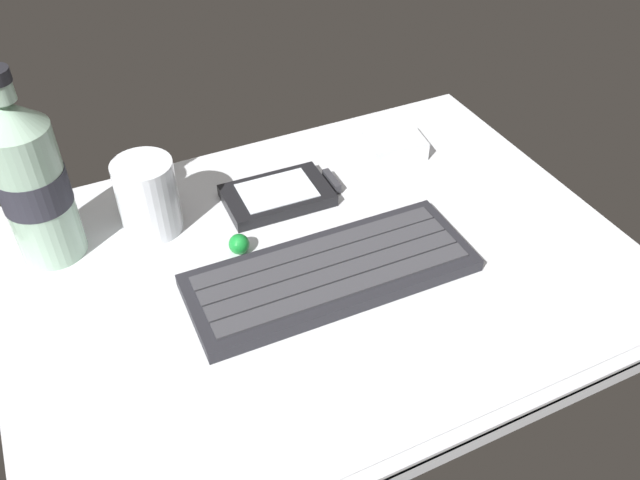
{
  "coord_description": "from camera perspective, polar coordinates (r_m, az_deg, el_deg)",
  "views": [
    {
      "loc": [
        -21.37,
        -45.02,
        46.79
      ],
      "look_at": [
        0.0,
        0.0,
        3.0
      ],
      "focal_mm": 36.96,
      "sensor_mm": 36.0,
      "label": 1
    }
  ],
  "objects": [
    {
      "name": "ground_plane",
      "position": [
        0.69,
        0.08,
        -2.61
      ],
      "size": [
        64.0,
        48.0,
        2.8
      ],
      "color": "silver"
    },
    {
      "name": "keyboard",
      "position": [
        0.66,
        0.85,
        -2.83
      ],
      "size": [
        29.16,
        11.43,
        1.7
      ],
      "color": "#232328",
      "rests_on": "ground_plane"
    },
    {
      "name": "handheld_device",
      "position": [
        0.76,
        -3.27,
        4.02
      ],
      "size": [
        12.96,
        7.94,
        1.5
      ],
      "color": "black",
      "rests_on": "ground_plane"
    },
    {
      "name": "juice_cup",
      "position": [
        0.72,
        -14.64,
        3.42
      ],
      "size": [
        6.4,
        6.4,
        8.5
      ],
      "color": "silver",
      "rests_on": "ground_plane"
    },
    {
      "name": "water_bottle",
      "position": [
        0.7,
        -23.7,
        4.67
      ],
      "size": [
        6.73,
        6.73,
        20.8
      ],
      "color": "#9EC1A8",
      "rests_on": "ground_plane"
    },
    {
      "name": "charger_block",
      "position": [
        0.84,
        6.44,
        8.16
      ],
      "size": [
        7.72,
        6.53,
        2.4
      ],
      "primitive_type": "cube",
      "rotation": [
        0.0,
        0.0,
        -0.14
      ],
      "color": "silver",
      "rests_on": "ground_plane"
    },
    {
      "name": "trackball_mouse",
      "position": [
        0.69,
        -7.02,
        -0.35
      ],
      "size": [
        2.2,
        2.2,
        2.2
      ],
      "primitive_type": "sphere",
      "color": "#198C33",
      "rests_on": "ground_plane"
    }
  ]
}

